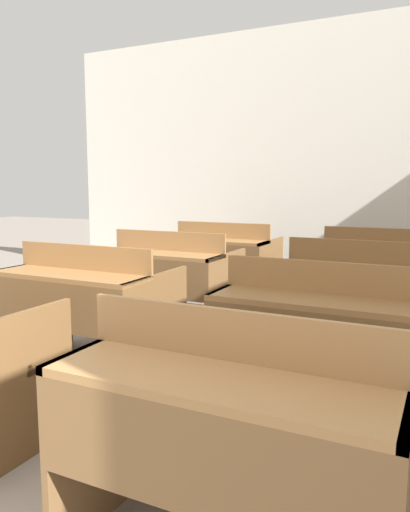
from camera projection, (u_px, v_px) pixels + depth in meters
The scene contains 8 objects.
wall_back at pixel (316, 159), 6.02m from camera, with size 6.91×0.06×3.18m.
bench_front_right at pixel (238, 429), 1.67m from camera, with size 1.10×0.77×0.87m.
bench_second_left at pixel (87, 304), 3.44m from camera, with size 1.10×0.77×0.87m.
bench_second_right at pixel (323, 336), 2.70m from camera, with size 1.10×0.77×0.87m.
bench_third_left at pixel (170, 277), 4.44m from camera, with size 1.10×0.77×0.87m.
bench_third_right at pixel (361, 295), 3.72m from camera, with size 1.10×0.77×0.87m.
bench_back_left at pixel (223, 260), 5.49m from camera, with size 1.10×0.77×0.87m.
bench_back_right at pixel (381, 271), 4.78m from camera, with size 1.10×0.77×0.87m.
Camera 1 is at (1.51, -0.21, 1.27)m, focal length 35.00 mm.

